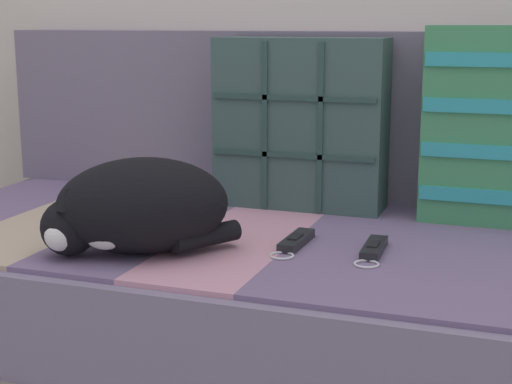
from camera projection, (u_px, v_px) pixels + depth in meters
The scene contains 6 objects.
couch at pixel (302, 317), 1.74m from camera, with size 1.93×0.91×0.38m.
sofa_backrest at pixel (347, 116), 2.00m from camera, with size 1.89×0.14×0.42m.
throw_pillow_quilted at pixel (300, 124), 1.90m from camera, with size 0.41×0.14×0.41m.
sleeping_cat at pixel (135, 209), 1.53m from camera, with size 0.39×0.35×0.19m.
game_remote_near at pixel (374, 249), 1.54m from camera, with size 0.05×0.19×0.02m.
game_remote_far at pixel (296, 241), 1.60m from camera, with size 0.05×0.19×0.02m.
Camera 1 is at (0.46, -1.48, 0.83)m, focal length 55.00 mm.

